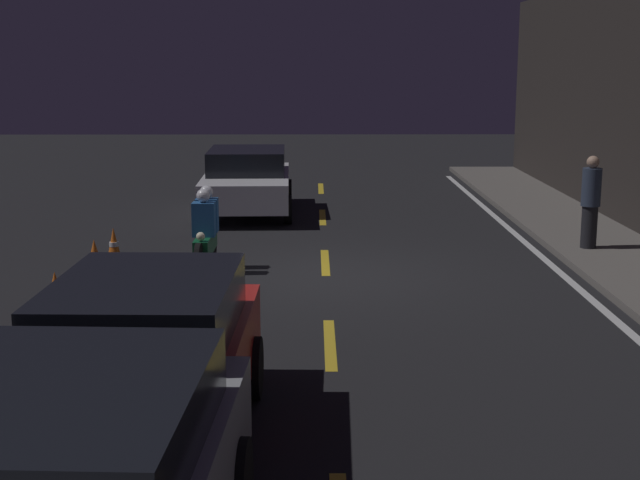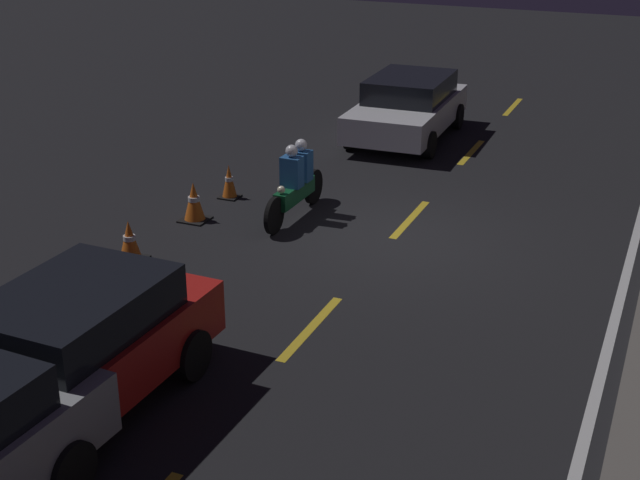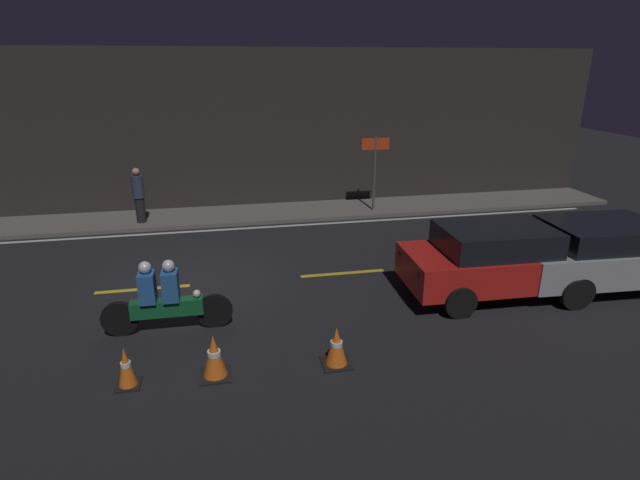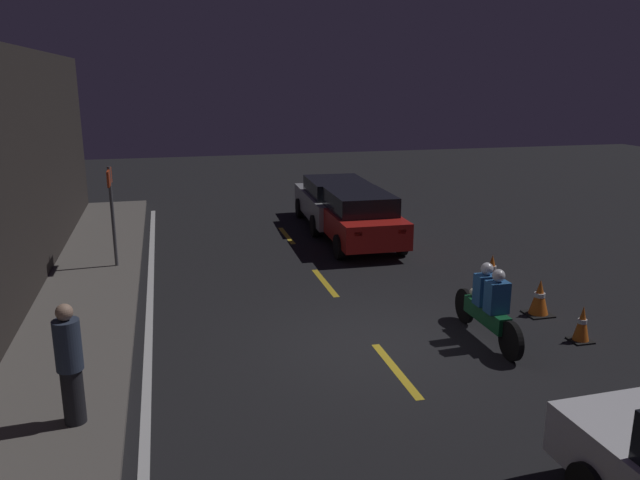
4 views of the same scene
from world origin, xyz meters
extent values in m
plane|color=black|center=(0.00, 0.00, 0.00)|extent=(56.00, 56.00, 0.00)
cube|color=gold|center=(-10.00, 0.00, 0.00)|extent=(2.00, 0.14, 0.01)
cube|color=gold|center=(-5.50, 0.00, 0.00)|extent=(2.00, 0.14, 0.01)
cube|color=gold|center=(-1.00, 0.00, 0.00)|extent=(2.00, 0.14, 0.01)
cube|color=gold|center=(3.50, 0.00, 0.00)|extent=(2.00, 0.14, 0.01)
cube|color=silver|center=(0.00, 3.85, 0.00)|extent=(25.20, 0.14, 0.01)
cube|color=silver|center=(-6.00, -1.70, 0.61)|extent=(4.27, 1.99, 0.62)
cube|color=black|center=(-6.21, -1.71, 1.18)|extent=(2.37, 1.75, 0.52)
cube|color=red|center=(-8.10, -1.15, 0.77)|extent=(0.07, 0.20, 0.10)
cube|color=red|center=(-8.07, -2.37, 0.77)|extent=(0.07, 0.20, 0.10)
cylinder|color=black|center=(-4.71, -0.75, 0.30)|extent=(0.61, 0.20, 0.61)
cylinder|color=black|center=(-4.67, -2.59, 0.30)|extent=(0.61, 0.20, 0.61)
cylinder|color=black|center=(-7.33, -0.82, 0.30)|extent=(0.61, 0.20, 0.61)
cylinder|color=black|center=(-7.29, -2.66, 0.30)|extent=(0.61, 0.20, 0.61)
cube|color=red|center=(6.50, -1.71, 0.66)|extent=(4.12, 1.84, 0.68)
cube|color=black|center=(6.30, -1.70, 1.26)|extent=(2.28, 1.62, 0.51)
cube|color=red|center=(4.51, -1.09, 0.84)|extent=(0.07, 0.20, 0.10)
cube|color=red|center=(4.48, -2.22, 0.84)|extent=(0.07, 0.20, 0.10)
cylinder|color=black|center=(7.78, -0.89, 0.32)|extent=(0.65, 0.20, 0.64)
cylinder|color=black|center=(5.26, -0.83, 0.32)|extent=(0.65, 0.20, 0.64)
cylinder|color=black|center=(5.22, -2.52, 0.32)|extent=(0.65, 0.20, 0.64)
cube|color=red|center=(6.93, -1.06, 0.83)|extent=(0.07, 0.20, 0.10)
cube|color=red|center=(6.87, -2.29, 0.83)|extent=(0.07, 0.20, 0.10)
cylinder|color=black|center=(7.72, -0.78, 0.32)|extent=(0.64, 0.21, 0.63)
cylinder|color=black|center=(0.57, -1.97, 0.33)|extent=(0.66, 0.09, 0.66)
cylinder|color=black|center=(-1.11, -1.96, 0.33)|extent=(0.66, 0.11, 0.66)
cube|color=#14592D|center=(-0.27, -1.97, 0.48)|extent=(1.28, 0.25, 0.30)
sphere|color=#F2EABF|center=(0.27, -1.97, 0.71)|extent=(0.14, 0.14, 0.14)
cube|color=#265999|center=(-0.17, -1.97, 0.90)|extent=(0.28, 0.36, 0.55)
sphere|color=silver|center=(-0.17, -1.97, 1.29)|extent=(0.22, 0.22, 0.22)
cube|color=#265999|center=(-0.57, -1.96, 0.90)|extent=(0.28, 0.36, 0.55)
sphere|color=silver|center=(-0.57, -1.96, 1.29)|extent=(0.22, 0.22, 0.22)
cube|color=black|center=(-0.75, -3.57, 0.01)|extent=(0.37, 0.37, 0.03)
cone|color=orange|center=(-0.75, -3.57, 0.35)|extent=(0.28, 0.28, 0.63)
cylinder|color=white|center=(-0.75, -3.57, 0.38)|extent=(0.15, 0.15, 0.08)
cube|color=black|center=(0.57, -3.57, 0.01)|extent=(0.49, 0.49, 0.03)
cone|color=orange|center=(0.57, -3.57, 0.38)|extent=(0.38, 0.38, 0.69)
cylinder|color=white|center=(0.57, -3.57, 0.41)|extent=(0.21, 0.21, 0.08)
cube|color=black|center=(2.51, -3.62, 0.01)|extent=(0.47, 0.47, 0.03)
cone|color=orange|center=(2.51, -3.62, 0.36)|extent=(0.36, 0.36, 0.65)
cylinder|color=white|center=(2.51, -3.62, 0.39)|extent=(0.20, 0.20, 0.08)
camera|label=1|loc=(13.95, -0.20, 3.42)|focal=50.00mm
camera|label=2|loc=(13.48, 4.38, 5.86)|focal=50.00mm
camera|label=3|loc=(0.89, -10.47, 4.68)|focal=28.00mm
camera|label=4|loc=(-9.52, 3.39, 4.52)|focal=35.00mm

